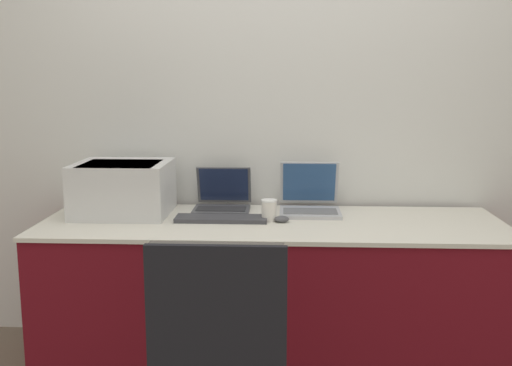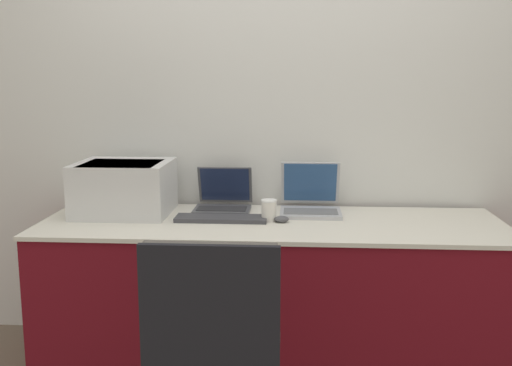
{
  "view_description": "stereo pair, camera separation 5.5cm",
  "coord_description": "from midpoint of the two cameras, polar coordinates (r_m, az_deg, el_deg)",
  "views": [
    {
      "loc": [
        0.06,
        -2.45,
        1.43
      ],
      "look_at": [
        -0.08,
        0.39,
        0.93
      ],
      "focal_mm": 42.0,
      "sensor_mm": 36.0,
      "label": 1
    },
    {
      "loc": [
        0.11,
        -2.45,
        1.43
      ],
      "look_at": [
        -0.08,
        0.39,
        0.93
      ],
      "focal_mm": 42.0,
      "sensor_mm": 36.0,
      "label": 2
    }
  ],
  "objects": [
    {
      "name": "wall_back",
      "position": [
        3.23,
        1.27,
        7.72
      ],
      "size": [
        8.0,
        0.05,
        2.6
      ],
      "color": "silver",
      "rests_on": "ground_plane"
    },
    {
      "name": "table",
      "position": [
        3.0,
        0.98,
        -10.61
      ],
      "size": [
        2.22,
        0.73,
        0.75
      ],
      "color": "maroon",
      "rests_on": "ground_plane"
    },
    {
      "name": "printer",
      "position": [
        3.09,
        -13.04,
        -0.31
      ],
      "size": [
        0.46,
        0.41,
        0.26
      ],
      "color": "silver",
      "rests_on": "table"
    },
    {
      "name": "laptop_left",
      "position": [
        3.13,
        -3.72,
        -1.69
      ],
      "size": [
        0.29,
        0.28,
        0.22
      ],
      "color": "#4C4C51",
      "rests_on": "table"
    },
    {
      "name": "laptop_right",
      "position": [
        3.09,
        4.63,
        -1.74
      ],
      "size": [
        0.31,
        0.34,
        0.25
      ],
      "color": "#B7B7BC",
      "rests_on": "table"
    },
    {
      "name": "external_keyboard",
      "position": [
        2.9,
        -3.86,
        -3.41
      ],
      "size": [
        0.44,
        0.13,
        0.02
      ],
      "color": "#3D3D42",
      "rests_on": "table"
    },
    {
      "name": "coffee_cup",
      "position": [
        2.88,
        0.72,
        -2.61
      ],
      "size": [
        0.08,
        0.08,
        0.1
      ],
      "color": "white",
      "rests_on": "table"
    },
    {
      "name": "mouse",
      "position": [
        2.86,
        1.93,
        -3.45
      ],
      "size": [
        0.07,
        0.05,
        0.03
      ],
      "color": "#4C4C51",
      "rests_on": "table"
    },
    {
      "name": "chair",
      "position": [
        2.06,
        -4.18,
        -15.02
      ],
      "size": [
        0.44,
        0.49,
        0.93
      ],
      "color": "#4C4742",
      "rests_on": "ground_plane"
    }
  ]
}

